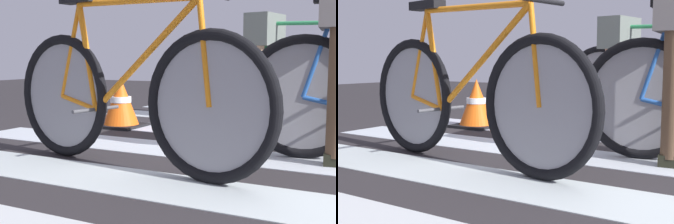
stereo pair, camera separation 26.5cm
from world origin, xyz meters
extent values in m
torus|color=black|center=(-1.53, -0.74, 0.38)|extent=(0.72, 0.17, 0.72)
torus|color=black|center=(-0.53, -0.90, 0.38)|extent=(0.72, 0.17, 0.72)
cylinder|color=gray|center=(-1.53, -0.74, 0.38)|extent=(0.60, 0.10, 0.61)
cylinder|color=gray|center=(-0.53, -0.90, 0.38)|extent=(0.60, 0.10, 0.61)
cylinder|color=orange|center=(-0.98, -0.83, 0.89)|extent=(0.80, 0.16, 0.05)
cylinder|color=orange|center=(-0.92, -0.84, 0.60)|extent=(0.70, 0.15, 0.59)
cylinder|color=orange|center=(-1.32, -0.78, 0.61)|extent=(0.16, 0.06, 0.59)
cylinder|color=orange|center=(-1.40, -0.76, 0.35)|extent=(0.29, 0.07, 0.09)
cylinder|color=orange|center=(-1.46, -0.75, 0.64)|extent=(0.19, 0.05, 0.53)
cylinder|color=orange|center=(-0.56, -0.90, 0.63)|extent=(0.09, 0.04, 0.50)
cylinder|color=#4C4C51|center=(-1.26, -0.79, 0.32)|extent=(0.07, 0.34, 0.02)
torus|color=black|center=(-0.27, -0.15, 0.38)|extent=(0.72, 0.15, 0.72)
cylinder|color=gray|center=(-0.27, -0.15, 0.38)|extent=(0.60, 0.09, 0.61)
cylinder|color=#295DB4|center=(-0.13, -0.13, 0.35)|extent=(0.29, 0.06, 0.09)
cylinder|color=#295DB4|center=(-0.19, -0.14, 0.64)|extent=(0.19, 0.05, 0.53)
torus|color=black|center=(-1.09, 1.24, 0.38)|extent=(0.72, 0.15, 0.72)
cylinder|color=gray|center=(-1.09, 1.24, 0.38)|extent=(0.60, 0.08, 0.61)
cylinder|color=#29854D|center=(-0.54, 1.17, 0.89)|extent=(0.80, 0.14, 0.05)
cylinder|color=#29854D|center=(-0.48, 1.16, 0.60)|extent=(0.70, 0.12, 0.59)
cylinder|color=#29854D|center=(-0.88, 1.21, 0.61)|extent=(0.16, 0.05, 0.59)
cylinder|color=#29854D|center=(-0.96, 1.22, 0.35)|extent=(0.29, 0.06, 0.09)
cylinder|color=#29854D|center=(-1.01, 1.23, 0.64)|extent=(0.19, 0.05, 0.53)
cube|color=black|center=(-0.94, 1.22, 0.93)|extent=(0.25, 0.12, 0.05)
cylinder|color=#4C4C51|center=(-0.82, 1.20, 0.32)|extent=(0.06, 0.34, 0.02)
cylinder|color=tan|center=(-0.89, 1.35, 0.51)|extent=(0.11, 0.11, 0.87)
cylinder|color=tan|center=(-0.92, 1.07, 0.51)|extent=(0.11, 0.11, 0.87)
cube|color=slate|center=(-0.91, 1.21, 0.84)|extent=(0.27, 0.43, 0.28)
cube|color=#304927|center=(-0.82, 1.34, 0.06)|extent=(0.27, 0.13, 0.07)
cube|color=#304927|center=(-0.85, 1.06, 0.06)|extent=(0.27, 0.13, 0.07)
cube|color=black|center=(-1.88, 0.38, 0.03)|extent=(0.37, 0.37, 0.02)
cone|color=#EA5B14|center=(-1.88, 0.38, 0.23)|extent=(0.32, 0.32, 0.42)
cylinder|color=white|center=(-1.88, 0.38, 0.25)|extent=(0.18, 0.18, 0.05)
camera|label=1|loc=(0.31, -2.86, 0.61)|focal=49.87mm
camera|label=2|loc=(0.57, -2.86, 0.61)|focal=49.87mm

